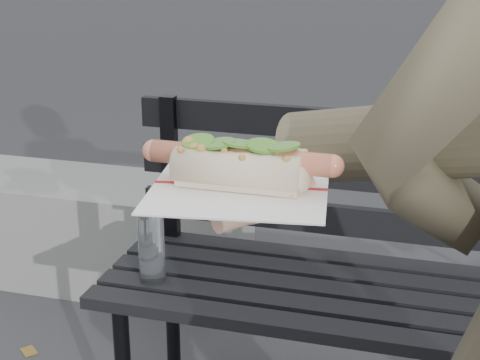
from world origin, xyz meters
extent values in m
cylinder|color=black|center=(-0.58, 1.05, 0.23)|extent=(0.04, 0.04, 0.45)
cube|color=black|center=(0.09, 0.70, 0.47)|extent=(1.50, 0.07, 0.03)
cube|color=black|center=(0.09, 0.79, 0.47)|extent=(1.50, 0.07, 0.03)
cube|color=black|center=(0.09, 0.88, 0.47)|extent=(1.50, 0.07, 0.03)
cube|color=black|center=(0.09, 0.97, 0.47)|extent=(1.50, 0.07, 0.03)
cube|color=black|center=(0.09, 1.06, 0.47)|extent=(1.50, 0.07, 0.03)
cube|color=black|center=(-0.58, 1.07, 0.67)|extent=(0.04, 0.03, 0.42)
cube|color=black|center=(0.09, 1.09, 0.57)|extent=(1.50, 0.02, 0.08)
cube|color=black|center=(0.09, 1.09, 0.70)|extent=(1.50, 0.02, 0.08)
cube|color=black|center=(0.09, 1.09, 0.83)|extent=(1.50, 0.02, 0.08)
cylinder|color=white|center=(-0.53, 0.79, 0.57)|extent=(0.06, 0.06, 0.19)
cylinder|color=white|center=(-0.53, 0.79, 0.68)|extent=(0.03, 0.03, 0.02)
cube|color=slate|center=(-1.14, 1.63, 0.20)|extent=(1.20, 0.40, 0.40)
cylinder|color=#D8A384|center=(-0.04, 0.02, 1.03)|extent=(0.09, 0.08, 0.07)
ellipsoid|color=#D8A384|center=(-0.08, 0.01, 1.03)|extent=(0.10, 0.12, 0.03)
cylinder|color=#D8A384|center=(-0.14, -0.02, 1.03)|extent=(0.05, 0.02, 0.02)
cylinder|color=#D8A384|center=(-0.14, 0.00, 1.03)|extent=(0.05, 0.02, 0.02)
cylinder|color=#D8A384|center=(-0.14, 0.02, 1.03)|extent=(0.05, 0.02, 0.02)
cylinder|color=#D8A384|center=(-0.14, 0.04, 1.03)|extent=(0.05, 0.02, 0.02)
cylinder|color=#D8A384|center=(-0.07, -0.04, 1.03)|extent=(0.04, 0.05, 0.02)
cube|color=white|center=(-0.08, 0.01, 1.04)|extent=(0.21, 0.21, 0.00)
cube|color=#B21E1E|center=(-0.08, 0.01, 1.04)|extent=(0.19, 0.03, 0.00)
cylinder|color=#D97353|center=(-0.08, 0.01, 1.08)|extent=(0.20, 0.03, 0.02)
sphere|color=#D97353|center=(-0.18, 0.01, 1.08)|extent=(0.03, 0.03, 0.02)
sphere|color=#D97353|center=(0.02, 0.01, 1.08)|extent=(0.03, 0.03, 0.02)
sphere|color=#9E6B2D|center=(-0.13, 0.00, 1.09)|extent=(0.01, 0.01, 0.01)
sphere|color=#9E6B2D|center=(-0.03, -0.01, 1.08)|extent=(0.01, 0.01, 0.01)
sphere|color=#9E6B2D|center=(-0.14, -0.01, 1.09)|extent=(0.01, 0.01, 0.01)
sphere|color=#9E6B2D|center=(-0.04, 0.00, 1.08)|extent=(0.01, 0.01, 0.01)
sphere|color=#9E6B2D|center=(-0.07, -0.01, 1.08)|extent=(0.01, 0.01, 0.01)
sphere|color=#9E6B2D|center=(-0.12, 0.01, 1.08)|extent=(0.01, 0.01, 0.01)
sphere|color=#9E6B2D|center=(-0.05, 0.03, 1.08)|extent=(0.01, 0.01, 0.01)
sphere|color=#9E6B2D|center=(-0.04, 0.00, 1.08)|extent=(0.01, 0.01, 0.01)
sphere|color=#9E6B2D|center=(-0.02, 0.02, 1.08)|extent=(0.01, 0.01, 0.01)
sphere|color=#9E6B2D|center=(-0.11, 0.03, 1.08)|extent=(0.01, 0.01, 0.01)
sphere|color=#9E6B2D|center=(-0.07, 0.01, 1.08)|extent=(0.01, 0.01, 0.01)
sphere|color=#9E6B2D|center=(-0.10, 0.03, 1.09)|extent=(0.01, 0.01, 0.01)
sphere|color=#9E6B2D|center=(-0.04, 0.03, 1.08)|extent=(0.01, 0.01, 0.01)
sphere|color=#9E6B2D|center=(-0.12, 0.00, 1.09)|extent=(0.01, 0.01, 0.01)
sphere|color=#9E6B2D|center=(-0.02, 0.02, 1.08)|extent=(0.01, 0.01, 0.01)
sphere|color=#9E6B2D|center=(-0.07, 0.02, 1.08)|extent=(0.01, 0.01, 0.01)
sphere|color=#9E6B2D|center=(-0.09, 0.00, 1.09)|extent=(0.01, 0.01, 0.01)
sphere|color=#9E6B2D|center=(-0.07, 0.01, 1.09)|extent=(0.01, 0.01, 0.01)
sphere|color=#9E6B2D|center=(-0.07, 0.00, 1.08)|extent=(0.01, 0.01, 0.01)
sphere|color=#9E6B2D|center=(-0.03, 0.01, 1.08)|extent=(0.01, 0.01, 0.01)
sphere|color=#9E6B2D|center=(-0.07, 0.03, 1.08)|extent=(0.01, 0.01, 0.01)
sphere|color=#9E6B2D|center=(-0.04, 0.01, 1.09)|extent=(0.01, 0.01, 0.01)
sphere|color=#9E6B2D|center=(-0.14, 0.01, 1.09)|extent=(0.01, 0.01, 0.01)
sphere|color=#9E6B2D|center=(-0.04, -0.01, 1.08)|extent=(0.01, 0.01, 0.01)
cylinder|color=#4B8C26|center=(-0.13, 0.01, 1.09)|extent=(0.04, 0.04, 0.01)
cylinder|color=#4B8C26|center=(-0.10, 0.01, 1.09)|extent=(0.04, 0.04, 0.01)
cylinder|color=#4B8C26|center=(-0.08, 0.01, 1.09)|extent=(0.04, 0.04, 0.01)
cylinder|color=#4B8C26|center=(-0.06, 0.01, 1.09)|extent=(0.04, 0.04, 0.01)
cylinder|color=#4B8C26|center=(-0.03, 0.01, 1.09)|extent=(0.04, 0.04, 0.01)
cube|color=brown|center=(-1.10, 1.08, 0.00)|extent=(0.07, 0.07, 0.00)
cube|color=brown|center=(-1.37, 2.12, 0.00)|extent=(0.05, 0.05, 0.00)
cube|color=brown|center=(-1.83, 2.19, 0.00)|extent=(0.06, 0.05, 0.00)
camera|label=1|loc=(0.12, -0.71, 1.32)|focal=55.00mm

